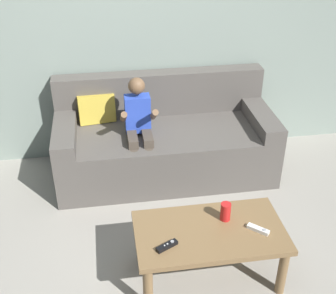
% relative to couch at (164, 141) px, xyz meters
% --- Properties ---
extents(wall_back, '(4.53, 0.05, 2.50)m').
position_rel_couch_xyz_m(wall_back, '(-0.21, 0.40, 0.96)').
color(wall_back, gray).
rests_on(wall_back, ground).
extents(couch, '(1.83, 0.80, 0.82)m').
position_rel_couch_xyz_m(couch, '(0.00, 0.00, 0.00)').
color(couch, '#56514C').
rests_on(couch, ground).
extents(person_seated_on_couch, '(0.29, 0.35, 0.93)m').
position_rel_couch_xyz_m(person_seated_on_couch, '(-0.22, -0.17, 0.25)').
color(person_seated_on_couch, '#4C4238').
rests_on(person_seated_on_couch, ground).
extents(coffee_table, '(0.93, 0.52, 0.38)m').
position_rel_couch_xyz_m(coffee_table, '(0.10, -1.27, 0.03)').
color(coffee_table, brown).
rests_on(coffee_table, ground).
extents(game_remote_white_near_edge, '(0.13, 0.12, 0.03)m').
position_rel_couch_xyz_m(game_remote_white_near_edge, '(0.39, -1.32, 0.10)').
color(game_remote_white_near_edge, white).
rests_on(game_remote_white_near_edge, coffee_table).
extents(game_remote_black_center, '(0.14, 0.10, 0.03)m').
position_rel_couch_xyz_m(game_remote_black_center, '(-0.18, -1.38, 0.10)').
color(game_remote_black_center, black).
rests_on(game_remote_black_center, coffee_table).
extents(soda_can, '(0.07, 0.07, 0.12)m').
position_rel_couch_xyz_m(soda_can, '(0.22, -1.18, 0.15)').
color(soda_can, red).
rests_on(soda_can, coffee_table).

